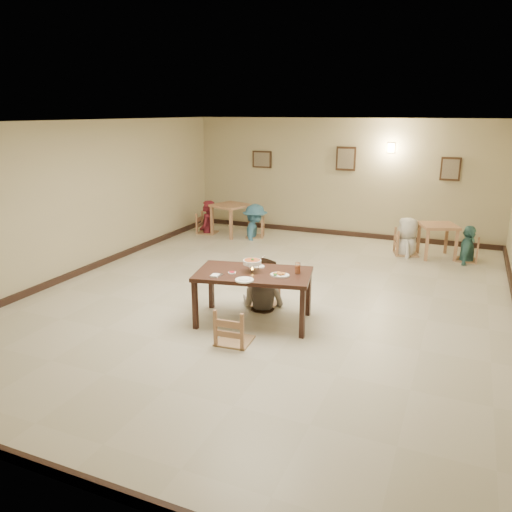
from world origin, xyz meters
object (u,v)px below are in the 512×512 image
at_px(main_diner, 263,258).
at_px(drink_glass, 298,268).
at_px(bg_chair_rl, 408,231).
at_px(bg_diner_a, 207,201).
at_px(bg_table_left, 231,210).
at_px(bg_diner_b, 255,204).
at_px(main_table, 254,277).
at_px(bg_table_right, 438,230).
at_px(curry_warmer, 252,262).
at_px(chair_far, 265,279).
at_px(bg_chair_lr, 255,219).
at_px(bg_diner_c, 409,218).
at_px(chair_near, 234,309).
at_px(bg_diner_d, 470,226).
at_px(bg_chair_ll, 207,214).
at_px(bg_chair_rr, 469,240).

height_order(main_diner, drink_glass, main_diner).
relative_size(bg_chair_rl, bg_diner_a, 0.62).
xyz_separation_m(bg_table_left, bg_diner_b, (0.67, 0.05, 0.18)).
distance_m(main_table, bg_table_right, 5.44).
bearing_deg(curry_warmer, main_table, -40.70).
height_order(bg_table_left, bg_table_right, bg_table_left).
xyz_separation_m(chair_far, bg_chair_rl, (1.81, 4.13, 0.09)).
height_order(bg_chair_lr, bg_chair_rl, bg_chair_rl).
distance_m(main_diner, bg_diner_c, 4.60).
xyz_separation_m(chair_far, drink_glass, (0.74, -0.52, 0.43)).
height_order(chair_near, bg_diner_b, bg_diner_b).
distance_m(drink_glass, bg_diner_c, 4.78).
height_order(drink_glass, bg_chair_rl, bg_chair_rl).
bearing_deg(curry_warmer, bg_diner_c, 70.25).
relative_size(drink_glass, bg_diner_b, 0.10).
xyz_separation_m(chair_far, bg_diner_d, (3.10, 4.13, 0.33)).
bearing_deg(chair_far, bg_diner_c, 69.54).
bearing_deg(bg_chair_lr, bg_diner_b, 164.51).
relative_size(bg_chair_ll, bg_chair_rr, 1.09).
distance_m(chair_far, drink_glass, 1.00).
height_order(chair_far, bg_diner_a, bg_diner_a).
bearing_deg(bg_table_right, bg_chair_lr, 178.49).
height_order(main_table, chair_far, chair_far).
relative_size(drink_glass, bg_table_left, 0.16).
xyz_separation_m(drink_glass, bg_chair_rl, (1.07, 4.66, -0.34)).
height_order(chair_far, bg_diner_b, bg_diner_b).
bearing_deg(bg_chair_rl, bg_chair_lr, 71.18).
bearing_deg(bg_diner_c, bg_diner_d, 77.47).
xyz_separation_m(chair_far, bg_chair_rr, (3.10, 4.13, 0.02)).
height_order(bg_chair_rl, bg_chair_rr, bg_chair_rl).
xyz_separation_m(bg_chair_rr, bg_diner_b, (-5.12, 0.16, 0.39)).
bearing_deg(main_diner, chair_near, 105.18).
bearing_deg(drink_glass, bg_chair_rl, 77.05).
height_order(bg_table_right, bg_diner_c, bg_diner_c).
height_order(main_table, bg_chair_ll, bg_chair_ll).
height_order(main_table, drink_glass, drink_glass).
bearing_deg(bg_diner_c, main_diner, -35.41).
height_order(curry_warmer, bg_chair_lr, curry_warmer).
relative_size(chair_far, bg_chair_rl, 0.83).
relative_size(drink_glass, bg_chair_rl, 0.15).
height_order(chair_far, curry_warmer, curry_warmer).
bearing_deg(chair_near, curry_warmer, -90.03).
distance_m(chair_near, main_diner, 1.44).
distance_m(chair_far, bg_diner_a, 5.38).
height_order(main_diner, bg_diner_a, bg_diner_a).
bearing_deg(bg_diner_a, chair_near, 17.57).
distance_m(bg_chair_rl, bg_diner_d, 1.31).
height_order(bg_table_left, bg_diner_b, bg_diner_b).
xyz_separation_m(bg_chair_rr, bg_diner_d, (0.00, 0.00, 0.31)).
height_order(chair_near, bg_diner_c, bg_diner_c).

